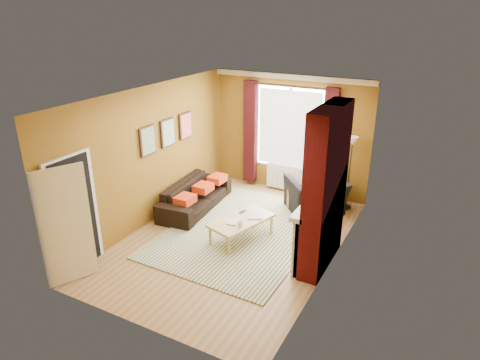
{
  "coord_description": "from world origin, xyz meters",
  "views": [
    {
      "loc": [
        3.5,
        -6.35,
        4.2
      ],
      "look_at": [
        0.0,
        0.25,
        1.15
      ],
      "focal_mm": 32.0,
      "sensor_mm": 36.0,
      "label": 1
    }
  ],
  "objects_px": {
    "wicker_stool": "(295,198)",
    "sofa": "(195,195)",
    "floor_lamp": "(351,152)",
    "armchair": "(316,195)",
    "coffee_table": "(242,221)"
  },
  "relations": [
    {
      "from": "armchair",
      "to": "wicker_stool",
      "type": "distance_m",
      "value": 0.47
    },
    {
      "from": "sofa",
      "to": "coffee_table",
      "type": "distance_m",
      "value": 1.71
    },
    {
      "from": "wicker_stool",
      "to": "floor_lamp",
      "type": "bearing_deg",
      "value": 28.28
    },
    {
      "from": "armchair",
      "to": "wicker_stool",
      "type": "bearing_deg",
      "value": -31.95
    },
    {
      "from": "armchair",
      "to": "coffee_table",
      "type": "bearing_deg",
      "value": 23.83
    },
    {
      "from": "armchair",
      "to": "floor_lamp",
      "type": "xyz_separation_m",
      "value": [
        0.57,
        0.47,
        0.92
      ]
    },
    {
      "from": "wicker_stool",
      "to": "floor_lamp",
      "type": "xyz_separation_m",
      "value": [
        1.01,
        0.54,
        1.07
      ]
    },
    {
      "from": "armchair",
      "to": "coffee_table",
      "type": "height_order",
      "value": "armchair"
    },
    {
      "from": "sofa",
      "to": "floor_lamp",
      "type": "relative_size",
      "value": 1.27
    },
    {
      "from": "wicker_stool",
      "to": "sofa",
      "type": "bearing_deg",
      "value": -151.99
    },
    {
      "from": "wicker_stool",
      "to": "floor_lamp",
      "type": "relative_size",
      "value": 0.28
    },
    {
      "from": "armchair",
      "to": "floor_lamp",
      "type": "relative_size",
      "value": 0.71
    },
    {
      "from": "sofa",
      "to": "wicker_stool",
      "type": "distance_m",
      "value": 2.22
    },
    {
      "from": "armchair",
      "to": "coffee_table",
      "type": "xyz_separation_m",
      "value": [
        -0.85,
        -1.85,
        0.0
      ]
    },
    {
      "from": "sofa",
      "to": "armchair",
      "type": "bearing_deg",
      "value": -70.16
    }
  ]
}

